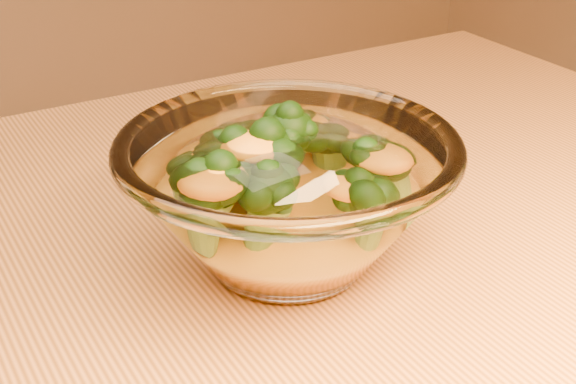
# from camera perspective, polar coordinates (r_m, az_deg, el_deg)

# --- Properties ---
(glass_bowl) EXTENTS (0.24, 0.24, 0.11)m
(glass_bowl) POSITION_cam_1_polar(r_m,az_deg,el_deg) (0.56, -0.00, -0.47)
(glass_bowl) COLOR white
(glass_bowl) RESTS_ON table
(cheese_sauce) EXTENTS (0.14, 0.14, 0.04)m
(cheese_sauce) POSITION_cam_1_polar(r_m,az_deg,el_deg) (0.57, 0.00, -2.45)
(cheese_sauce) COLOR orange
(cheese_sauce) RESTS_ON glass_bowl
(broccoli_heap) EXTENTS (0.16, 0.15, 0.08)m
(broccoli_heap) POSITION_cam_1_polar(r_m,az_deg,el_deg) (0.55, -0.95, 1.33)
(broccoli_heap) COLOR black
(broccoli_heap) RESTS_ON cheese_sauce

